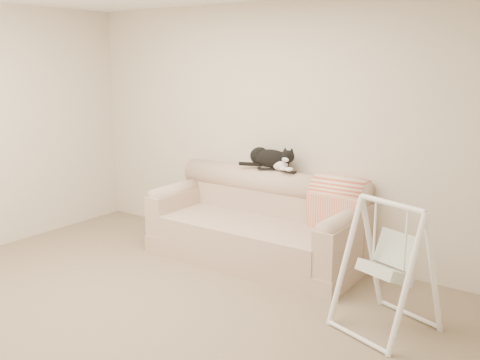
# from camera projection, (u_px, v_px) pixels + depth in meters

# --- Properties ---
(ground_plane) EXTENTS (5.00, 5.00, 0.00)m
(ground_plane) POSITION_uv_depth(u_px,v_px,m) (142.00, 316.00, 4.30)
(ground_plane) COLOR brown
(ground_plane) RESTS_ON ground
(room_shell) EXTENTS (5.04, 4.04, 2.60)m
(room_shell) POSITION_uv_depth(u_px,v_px,m) (134.00, 127.00, 3.96)
(room_shell) COLOR beige
(room_shell) RESTS_ON ground
(sofa) EXTENTS (2.20, 0.93, 0.90)m
(sofa) POSITION_uv_depth(u_px,v_px,m) (258.00, 226.00, 5.48)
(sofa) COLOR tan
(sofa) RESTS_ON ground
(remote_a) EXTENTS (0.19, 0.11, 0.03)m
(remote_a) POSITION_uv_depth(u_px,v_px,m) (266.00, 168.00, 5.56)
(remote_a) COLOR black
(remote_a) RESTS_ON sofa
(remote_b) EXTENTS (0.18, 0.08, 0.02)m
(remote_b) POSITION_uv_depth(u_px,v_px,m) (289.00, 171.00, 5.42)
(remote_b) COLOR black
(remote_b) RESTS_ON sofa
(tuxedo_cat) EXTENTS (0.64, 0.24, 0.25)m
(tuxedo_cat) POSITION_uv_depth(u_px,v_px,m) (271.00, 158.00, 5.53)
(tuxedo_cat) COLOR black
(tuxedo_cat) RESTS_ON sofa
(throw_blanket) EXTENTS (0.53, 0.38, 0.58)m
(throw_blanket) POSITION_uv_depth(u_px,v_px,m) (340.00, 197.00, 5.13)
(throw_blanket) COLOR #D34F37
(throw_blanket) RESTS_ON sofa
(baby_swing) EXTENTS (0.79, 0.82, 1.01)m
(baby_swing) POSITION_uv_depth(u_px,v_px,m) (388.00, 266.00, 4.00)
(baby_swing) COLOR white
(baby_swing) RESTS_ON ground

